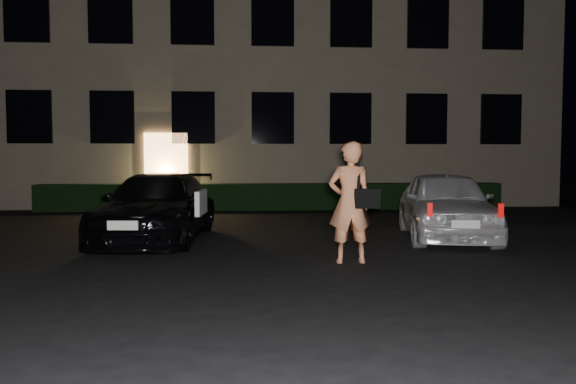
{
  "coord_description": "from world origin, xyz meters",
  "views": [
    {
      "loc": [
        -0.94,
        -7.69,
        1.68
      ],
      "look_at": [
        -0.19,
        2.0,
        1.09
      ],
      "focal_mm": 35.0,
      "sensor_mm": 36.0,
      "label": 1
    }
  ],
  "objects": [
    {
      "name": "man",
      "position": [
        0.75,
        1.15,
        0.98
      ],
      "size": [
        0.81,
        0.49,
        1.95
      ],
      "rotation": [
        0.0,
        0.0,
        3.17
      ],
      "color": "#ED8B5C",
      "rests_on": "ground"
    },
    {
      "name": "sedan",
      "position": [
        -2.72,
        3.93,
        0.68
      ],
      "size": [
        2.27,
        4.88,
        1.36
      ],
      "rotation": [
        0.0,
        0.0,
        -0.08
      ],
      "color": "black",
      "rests_on": "ground"
    },
    {
      "name": "building",
      "position": [
        -0.0,
        14.99,
        6.0
      ],
      "size": [
        20.0,
        8.11,
        12.0
      ],
      "color": "#766854",
      "rests_on": "ground"
    },
    {
      "name": "hedge",
      "position": [
        0.0,
        10.5,
        0.42
      ],
      "size": [
        15.0,
        0.7,
        0.85
      ],
      "primitive_type": "cube",
      "color": "black",
      "rests_on": "ground"
    },
    {
      "name": "ground",
      "position": [
        0.0,
        0.0,
        0.0
      ],
      "size": [
        80.0,
        80.0,
        0.0
      ],
      "primitive_type": "plane",
      "color": "black",
      "rests_on": "ground"
    },
    {
      "name": "hatch",
      "position": [
        3.23,
        3.68,
        0.72
      ],
      "size": [
        2.44,
        4.45,
        1.43
      ],
      "rotation": [
        0.0,
        0.0,
        -0.19
      ],
      "color": "silver",
      "rests_on": "ground"
    }
  ]
}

